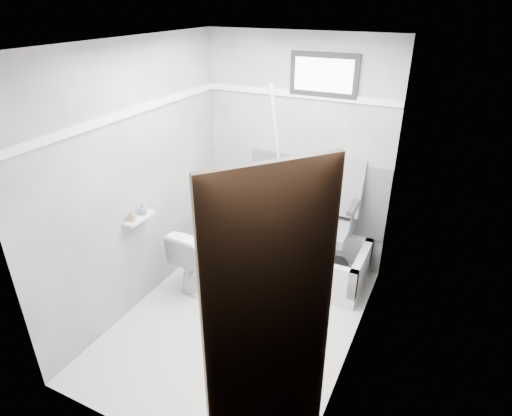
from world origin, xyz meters
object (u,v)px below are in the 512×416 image
Objects in this scene: toilet at (201,255)px; soap_bottle_a at (132,215)px; soap_bottle_b at (143,209)px; office_chair at (322,220)px; door at (291,382)px; bathtub at (293,256)px.

toilet is 6.01× the size of soap_bottle_a.
office_chair is at bearing 35.97° from soap_bottle_b.
toilet is at bearing -152.02° from office_chair.
office_chair is 0.57× the size of door.
door reaches higher than office_chair.
soap_bottle_b is at bearing 90.00° from soap_bottle_a.
bathtub is 13.47× the size of soap_bottle_a.
soap_bottle_b is (-0.32, -0.41, 0.63)m from toilet.
soap_bottle_b is (0.00, 0.14, -0.01)m from soap_bottle_a.
bathtub is 1.65m from soap_bottle_b.
office_chair is 2.32m from door.
soap_bottle_a is 0.14m from soap_bottle_b.
bathtub is 1.32× the size of office_chair.
toilet is at bearing 134.28° from door.
door reaches higher than toilet.
door is 2.28m from soap_bottle_b.
soap_bottle_a is (-1.38, -1.14, 0.28)m from office_chair.
office_chair is at bearing -146.66° from toilet.
door is (0.82, -2.21, 0.79)m from bathtub.
soap_bottle_a reaches higher than toilet.
bathtub is 0.97m from toilet.
door reaches higher than bathtub.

